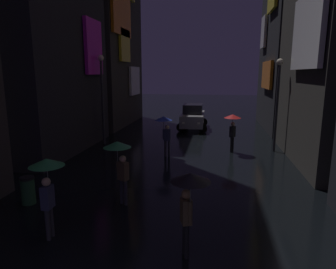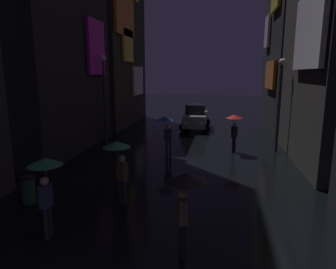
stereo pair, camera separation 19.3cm
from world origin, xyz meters
name	(u,v)px [view 2 (the right image)]	position (x,y,z in m)	size (l,w,h in m)	color
building_left_far	(108,39)	(-7.47, 22.31, 7.03)	(4.25, 8.65, 14.04)	#33302D
building_right_far	(301,21)	(7.48, 22.33, 8.03)	(4.25, 8.67, 16.05)	black
pedestrian_midstreet_centre_green	(45,175)	(-2.47, 4.42, 1.67)	(0.90, 0.90, 2.12)	#2D2D38
pedestrian_far_right_blue	(166,125)	(-0.81, 12.54, 1.67)	(0.90, 0.90, 2.12)	#2D2D38
pedestrian_midstreet_left_black	(185,191)	(1.22, 3.99, 1.67)	(0.90, 0.90, 2.12)	black
pedestrian_foreground_right_green	(118,155)	(-1.29, 6.65, 1.67)	(0.90, 0.90, 2.12)	#2D2D38
pedestrian_foreground_left_red	(234,123)	(2.65, 13.95, 1.67)	(0.90, 0.90, 2.12)	black
car_distant	(196,117)	(-0.01, 20.88, 0.93)	(2.30, 4.17, 1.92)	#99999E
streetlamp_right_far	(280,94)	(5.00, 14.60, 3.18)	(0.36, 0.36, 5.03)	#2D2D33
streetlamp_left_far	(104,89)	(-5.00, 14.86, 3.35)	(0.36, 0.36, 5.33)	#2D2D33
trash_bin	(28,189)	(-4.30, 6.17, 0.47)	(0.46, 0.46, 0.93)	#265933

